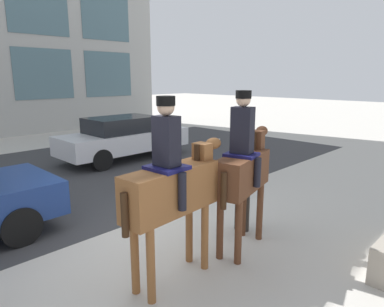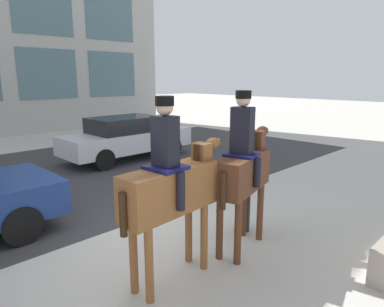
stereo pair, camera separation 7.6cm
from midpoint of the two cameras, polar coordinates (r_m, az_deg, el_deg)
The scene contains 6 objects.
ground_plane at distance 6.57m, azimuth -7.95°, elevation -12.80°, with size 80.00×80.00×0.00m, color beige.
road_surface at distance 10.53m, azimuth -24.00°, elevation -3.95°, with size 21.12×8.50×0.01m.
mounted_horse_lead at distance 4.61m, azimuth -3.75°, elevation -5.51°, with size 1.88×0.65×2.58m.
mounted_horse_companion at distance 5.54m, azimuth 8.17°, elevation -2.42°, with size 1.71×0.75×2.61m.
pedestrian_bystander at distance 6.29m, azimuth 8.18°, elevation -4.40°, with size 0.82×0.51×1.67m.
street_car_far_lane at distance 12.10m, azimuth -11.46°, elevation 2.70°, with size 4.53×1.80×1.48m.
Camera 1 is at (-3.60, -4.73, 2.80)m, focal length 32.00 mm.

